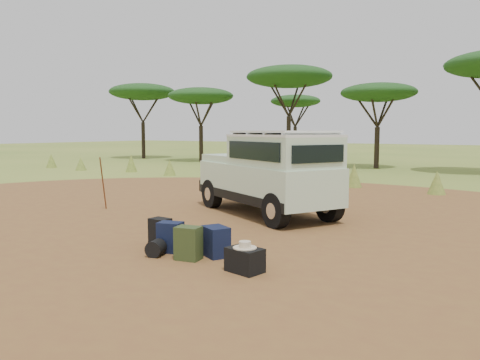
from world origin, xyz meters
The scene contains 13 objects.
ground centered at (0.00, 0.00, 0.00)m, with size 140.00×140.00×0.00m, color olive.
dirt_clearing centered at (0.00, 0.00, 0.00)m, with size 23.00×23.00×0.01m, color brown.
grass_fringe centered at (0.12, 8.67, 0.40)m, with size 36.60×1.60×0.90m.
acacia_treeline centered at (0.75, 19.81, 4.87)m, with size 46.70×13.20×6.26m.
safari_vehicle centered at (0.18, 1.98, 1.03)m, with size 4.63×3.52×2.13m.
walking_staff centered at (-3.91, 0.21, 0.72)m, with size 0.04×0.04×1.47m, color brown.
backpack_black centered at (0.04, -1.87, 0.25)m, with size 0.37×0.27×0.51m, color black.
backpack_navy centered at (0.55, -2.15, 0.27)m, with size 0.41×0.29×0.54m, color #101A32.
backpack_olive centered at (1.12, -2.36, 0.28)m, with size 0.40×0.29×0.56m, color #32421E.
duffel_navy centered at (1.38, -1.95, 0.26)m, with size 0.46×0.34×0.52m, color #101A32.
hard_case centered at (2.26, -2.42, 0.19)m, with size 0.53×0.37×0.37m, color black.
stuff_sack centered at (0.52, -2.50, 0.14)m, with size 0.28×0.28×0.28m, color black.
safari_hat centered at (2.26, -2.42, 0.41)m, with size 0.36×0.36×0.10m.
Camera 1 is at (5.94, -8.21, 2.12)m, focal length 35.00 mm.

